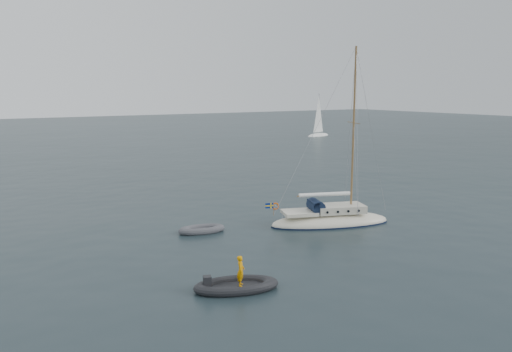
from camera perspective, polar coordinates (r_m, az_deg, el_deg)
ground at (r=33.68m, az=4.06°, el=-5.84°), size 300.00×300.00×0.00m
sailboat at (r=34.39m, az=8.52°, el=-3.97°), size 8.74×2.62×12.44m
dinghy at (r=32.53m, az=-6.24°, el=-6.09°), size 3.07×1.38×0.44m
rib at (r=23.45m, az=-2.29°, el=-12.30°), size 3.97×1.81×1.64m
distant_yacht_b at (r=99.64m, az=7.15°, el=6.72°), size 6.70×3.57×8.88m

